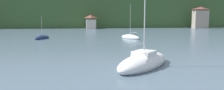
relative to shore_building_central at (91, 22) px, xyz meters
The scene contains 6 objects.
wooded_hillside 38.27m from the shore_building_central, 117.11° to the left, with size 352.00×50.75×29.18m.
shore_building_central is the anchor object (origin of this frame).
shore_building_eastcentral 47.55m from the shore_building_central, ahead, with size 6.51×3.53×9.28m.
sailboat_far_2 45.55m from the shore_building_central, 105.68° to the right, with size 3.23×4.65×5.21m.
sailboat_near_4 73.34m from the shore_building_central, 88.60° to the right, with size 7.61×8.15×12.64m.
sailboat_far_7 45.88m from the shore_building_central, 81.68° to the right, with size 4.08×5.77×7.72m.
Camera 1 is at (-3.90, 12.95, 4.53)m, focal length 35.87 mm.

